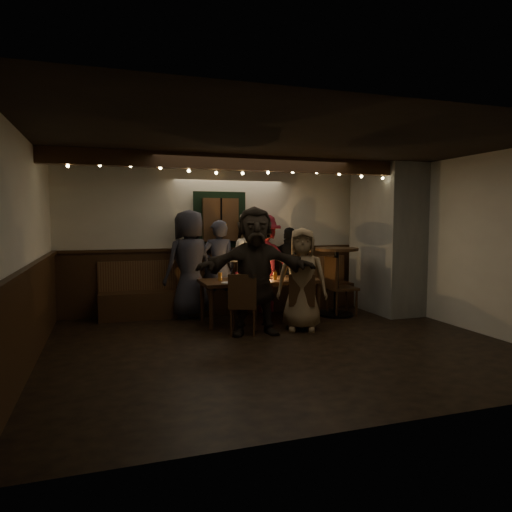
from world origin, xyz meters
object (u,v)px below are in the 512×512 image
object	(u,v)px
high_top	(336,273)
person_d	(263,263)
dining_table	(260,283)
person_a	(189,264)
person_b	(218,267)
person_c	(247,262)
person_e	(290,269)
chair_end	(337,282)
person_g	(302,279)
person_f	(255,271)
chair_near_right	(302,298)
chair_near_left	(243,301)

from	to	relation	value
high_top	person_d	world-z (taller)	person_d
dining_table	high_top	size ratio (longest dim) A/B	1.64
person_a	person_b	xyz separation A→B (m)	(0.52, 0.08, -0.09)
person_a	person_c	distance (m)	1.04
high_top	person_b	size ratio (longest dim) A/B	0.71
person_d	person_e	distance (m)	0.53
person_b	person_c	bearing A→B (deg)	-176.08
person_b	person_d	xyz separation A→B (m)	(0.81, -0.07, 0.05)
chair_end	person_g	distance (m)	1.27
dining_table	person_a	world-z (taller)	person_a
person_b	person_e	xyz separation A→B (m)	(1.32, -0.07, -0.07)
person_b	person_d	distance (m)	0.81
person_a	person_c	xyz separation A→B (m)	(1.04, 0.08, -0.02)
dining_table	person_f	world-z (taller)	person_f
dining_table	person_c	world-z (taller)	person_c
person_a	person_e	bearing A→B (deg)	158.46
chair_near_right	high_top	xyz separation A→B (m)	(0.99, 0.78, 0.26)
person_f	person_e	bearing A→B (deg)	61.83
dining_table	person_b	world-z (taller)	person_b
chair_end	person_e	distance (m)	0.92
chair_near_left	chair_end	size ratio (longest dim) A/B	0.88
chair_near_left	high_top	xyz separation A→B (m)	(1.91, 0.81, 0.24)
chair_near_left	person_b	xyz separation A→B (m)	(0.01, 1.54, 0.32)
person_a	person_b	bearing A→B (deg)	166.66
person_a	person_d	distance (m)	1.33
person_d	person_f	xyz separation A→B (m)	(-0.63, -1.46, 0.05)
person_a	person_e	xyz separation A→B (m)	(1.84, 0.01, -0.15)
person_e	person_g	bearing A→B (deg)	94.06
dining_table	chair_near_right	bearing A→B (deg)	-62.52
dining_table	person_a	size ratio (longest dim) A/B	1.05
person_d	chair_near_left	bearing A→B (deg)	55.16
person_c	person_f	distance (m)	1.57
chair_end	person_b	bearing A→B (deg)	159.01
chair_near_right	person_e	xyz separation A→B (m)	(0.41, 1.45, 0.28)
person_e	person_g	xyz separation A→B (m)	(-0.40, -1.43, 0.01)
chair_near_left	person_d	bearing A→B (deg)	61.01
person_b	person_g	bearing A→B (deg)	125.16
chair_end	high_top	size ratio (longest dim) A/B	0.87
person_c	chair_near_left	bearing A→B (deg)	87.26
chair_end	person_b	xyz separation A→B (m)	(-1.92, 0.74, 0.25)
dining_table	person_d	world-z (taller)	person_d
high_top	person_a	world-z (taller)	person_a
person_d	person_f	world-z (taller)	person_f
dining_table	person_f	bearing A→B (deg)	-113.11
chair_near_left	chair_end	bearing A→B (deg)	22.70
person_b	person_c	world-z (taller)	person_c
person_g	chair_near_left	bearing A→B (deg)	-155.48
chair_near_left	high_top	bearing A→B (deg)	22.88
chair_end	dining_table	bearing A→B (deg)	-179.62
chair_end	person_e	bearing A→B (deg)	131.71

